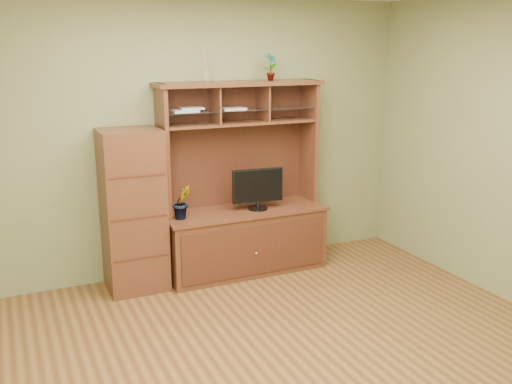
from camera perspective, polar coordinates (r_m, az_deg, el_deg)
room at (r=3.87m, az=3.68°, el=1.30°), size 4.54×4.04×2.74m
media_hutch at (r=5.75m, az=-1.28°, el=-2.88°), size 1.66×0.61×1.90m
monitor at (r=5.63m, az=0.19°, el=0.38°), size 0.51×0.20×0.41m
orchid_plant at (r=5.38m, az=-7.42°, el=-0.99°), size 0.19×0.16×0.33m
top_plant at (r=5.70m, az=1.45°, el=12.43°), size 0.16×0.13×0.27m
reed_diffuser at (r=5.44m, az=-5.10°, el=12.13°), size 0.06×0.06×0.30m
magazines at (r=5.46m, az=-5.34°, el=8.24°), size 0.72×0.20×0.04m
side_cabinet at (r=5.37m, az=-12.18°, el=-1.85°), size 0.54×0.49×1.51m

